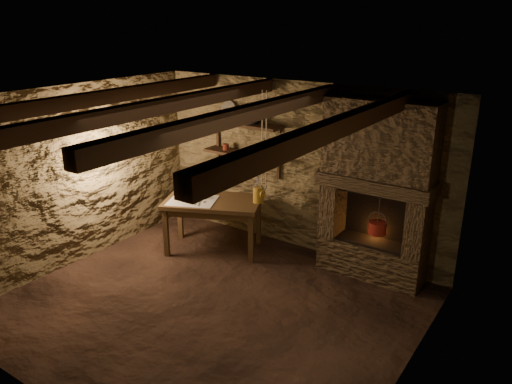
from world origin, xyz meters
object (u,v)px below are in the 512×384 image
Objects in this scene: stoneware_jug at (258,187)px; red_pot at (377,227)px; wooden_bowl at (185,189)px; work_table at (213,223)px; iron_stockpot at (250,118)px.

stoneware_jug is 1.69m from red_pot.
stoneware_jug is at bearing 12.39° from wooden_bowl.
stoneware_jug reaches higher than work_table.
red_pot is (2.02, -0.12, -1.14)m from iron_stockpot.
work_table is 6.89× the size of iron_stockpot.
work_table is at bearing -3.86° from wooden_bowl.
iron_stockpot is at bearing 47.25° from work_table.
wooden_bowl is at bearing -167.86° from stoneware_jug.
wooden_bowl is at bearing -141.89° from iron_stockpot.
red_pot is at bearing -11.47° from work_table.
iron_stockpot reaches higher than red_pot.
red_pot is (1.65, 0.23, -0.28)m from stoneware_jug.
work_table is at bearing -154.03° from stoneware_jug.
red_pot is (2.79, 0.48, -0.09)m from wooden_bowl.
iron_stockpot is at bearing 136.64° from stoneware_jug.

